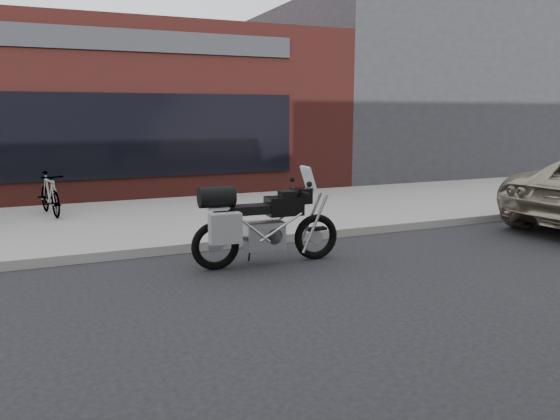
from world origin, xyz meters
The scene contains 6 objects.
ground centered at (0.00, 0.00, 0.00)m, with size 120.00×120.00×0.00m, color black.
near_sidewalk centered at (0.00, 7.00, 0.07)m, with size 44.00×6.00×0.15m, color gray.
storefront centered at (-2.00, 13.98, 2.25)m, with size 14.00×10.07×4.50m.
neighbour_building centered at (10.00, 14.00, 3.00)m, with size 10.00×10.00×6.00m, color #2B2B31.
motorcycle centered at (-0.22, 2.87, 0.63)m, with size 2.31×0.74×1.46m.
bicycle_rear centered at (-3.00, 7.58, 0.60)m, with size 0.42×1.48×0.89m, color gray.
Camera 1 is at (-3.01, -4.47, 2.24)m, focal length 35.00 mm.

